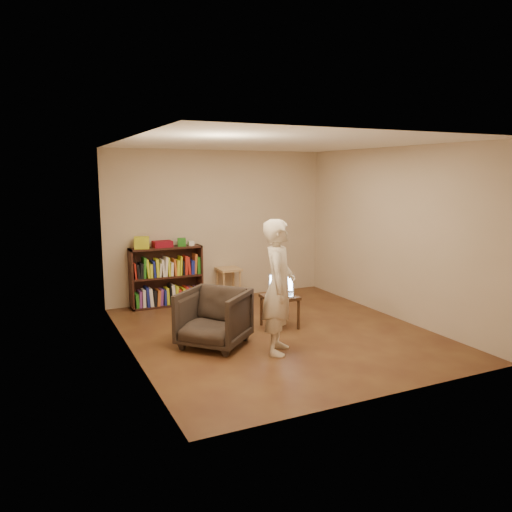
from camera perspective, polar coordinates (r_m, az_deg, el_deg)
name	(u,v)px	position (r m, az deg, el deg)	size (l,w,h in m)	color
floor	(277,333)	(7.08, 2.42, -8.74)	(4.50, 4.50, 0.00)	#421F15
ceiling	(278,143)	(6.74, 2.57, 12.77)	(4.50, 4.50, 0.00)	white
wall_back	(219,225)	(8.83, -4.30, 3.52)	(4.00, 4.00, 0.00)	beige
wall_left	(129,250)	(6.13, -14.31, 0.63)	(4.50, 4.50, 0.00)	beige
wall_right	(394,233)	(7.91, 15.45, 2.51)	(4.50, 4.50, 0.00)	beige
bookshelf	(166,280)	(8.51, -10.22, -2.70)	(1.20, 0.30, 1.00)	black
box_yellow	(142,243)	(8.28, -12.93, 1.49)	(0.23, 0.17, 0.19)	#CAD325
red_cloth	(162,244)	(8.39, -10.64, 1.36)	(0.31, 0.22, 0.10)	maroon
box_green	(182,242)	(8.45, -8.49, 1.58)	(0.13, 0.13, 0.13)	#26761F
box_white	(191,243)	(8.50, -7.46, 1.45)	(0.09, 0.09, 0.07)	white
stool	(229,274)	(8.79, -3.15, -2.08)	(0.39, 0.39, 0.56)	tan
armchair	(214,318)	(6.48, -4.85, -7.08)	(0.79, 0.81, 0.74)	#312721
side_table	(280,301)	(7.21, 2.73, -5.17)	(0.46, 0.46, 0.47)	black
laptop	(281,290)	(7.24, 2.84, -3.94)	(0.49, 0.46, 0.29)	#B4B3B8
person	(279,287)	(6.12, 2.63, -3.54)	(0.61, 0.40, 1.67)	beige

